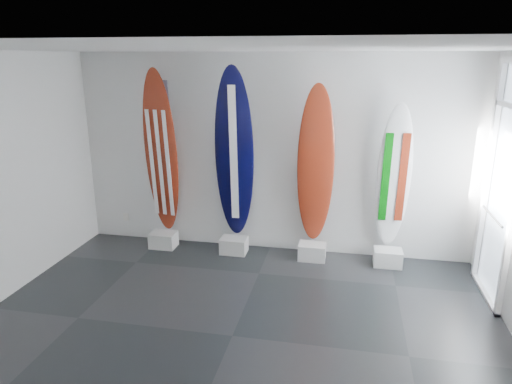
% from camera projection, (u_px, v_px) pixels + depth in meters
% --- Properties ---
extents(floor, '(6.00, 6.00, 0.00)m').
position_uv_depth(floor, '(232.00, 336.00, 5.04)').
color(floor, black).
rests_on(floor, ground).
extents(ceiling, '(6.00, 6.00, 0.00)m').
position_uv_depth(ceiling, '(227.00, 48.00, 4.20)').
color(ceiling, white).
rests_on(ceiling, wall_back).
extents(wall_back, '(6.00, 0.00, 6.00)m').
position_uv_depth(wall_back, '(271.00, 155.00, 6.97)').
color(wall_back, silver).
rests_on(wall_back, ground).
extents(wall_front, '(6.00, 0.00, 6.00)m').
position_uv_depth(wall_front, '(104.00, 360.00, 2.27)').
color(wall_front, silver).
rests_on(wall_front, ground).
extents(display_block_usa, '(0.40, 0.30, 0.24)m').
position_uv_depth(display_block_usa, '(163.00, 240.00, 7.37)').
color(display_block_usa, silver).
rests_on(display_block_usa, floor).
extents(surfboard_usa, '(0.61, 0.36, 2.55)m').
position_uv_depth(surfboard_usa, '(161.00, 153.00, 7.08)').
color(surfboard_usa, maroon).
rests_on(surfboard_usa, display_block_usa).
extents(display_block_navy, '(0.40, 0.30, 0.24)m').
position_uv_depth(display_block_navy, '(234.00, 245.00, 7.16)').
color(display_block_navy, silver).
rests_on(display_block_navy, floor).
extents(surfboard_navy, '(0.59, 0.31, 2.59)m').
position_uv_depth(surfboard_navy, '(234.00, 154.00, 6.85)').
color(surfboard_navy, black).
rests_on(surfboard_navy, display_block_navy).
extents(display_block_swiss, '(0.40, 0.30, 0.24)m').
position_uv_depth(display_block_swiss, '(312.00, 251.00, 6.93)').
color(display_block_swiss, silver).
rests_on(display_block_swiss, floor).
extents(surfboard_swiss, '(0.56, 0.34, 2.36)m').
position_uv_depth(surfboard_swiss, '(316.00, 166.00, 6.66)').
color(surfboard_swiss, maroon).
rests_on(surfboard_swiss, display_block_swiss).
extents(display_block_italy, '(0.40, 0.30, 0.24)m').
position_uv_depth(display_block_italy, '(388.00, 257.00, 6.73)').
color(display_block_italy, silver).
rests_on(display_block_italy, floor).
extents(surfboard_italy, '(0.50, 0.31, 2.12)m').
position_uv_depth(surfboard_italy, '(394.00, 178.00, 6.49)').
color(surfboard_italy, white).
rests_on(surfboard_italy, display_block_italy).
extents(wall_outlet, '(0.09, 0.02, 0.13)m').
position_uv_depth(wall_outlet, '(126.00, 217.00, 7.74)').
color(wall_outlet, silver).
rests_on(wall_outlet, wall_back).
extents(glass_door, '(0.12, 1.16, 2.85)m').
position_uv_depth(glass_door, '(502.00, 187.00, 5.54)').
color(glass_door, white).
rests_on(glass_door, floor).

